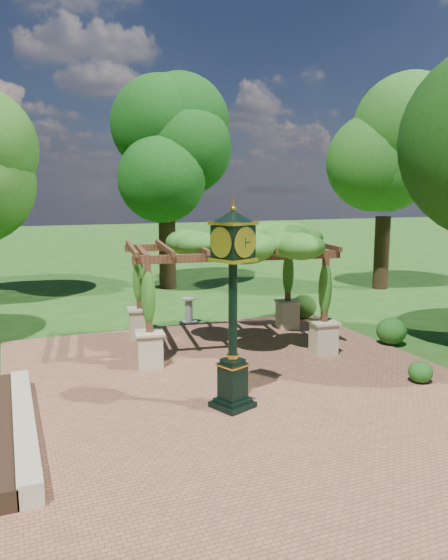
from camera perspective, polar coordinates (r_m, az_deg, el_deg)
name	(u,v)px	position (r m, az deg, el deg)	size (l,w,h in m)	color
ground	(271,408)	(11.19, 4.91, -13.16)	(120.00, 120.00, 0.00)	#1E4714
brick_plaza	(250,390)	(12.02, 2.72, -11.41)	(10.00, 12.00, 0.04)	brown
border_wall	(24,425)	(10.53, -20.16, -14.05)	(0.35, 5.00, 0.40)	#C6B793
pedestal_clock	(233,291)	(10.43, 0.95, -1.18)	(1.02, 1.02, 3.96)	black
pergola	(227,248)	(14.72, 0.32, 3.32)	(5.69, 4.03, 3.32)	#C1B690
sundial	(189,313)	(17.68, -3.68, -3.42)	(0.54, 0.54, 0.85)	gray
shrub_front	(420,372)	(13.08, 19.84, -9.01)	(0.54, 0.54, 0.49)	#1D5919
shrub_mid	(391,331)	(15.93, 17.09, -5.11)	(0.83, 0.83, 0.74)	#1C4E15
shrub_back	(303,307)	(18.46, 8.31, -2.76)	(0.87, 0.87, 0.78)	#2A5619
tree_north	(166,155)	(23.98, -6.10, 12.85)	(4.01, 4.01, 8.42)	#342215
tree_east_far	(386,159)	(24.64, 16.58, 12.07)	(4.47, 4.47, 8.15)	#332213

